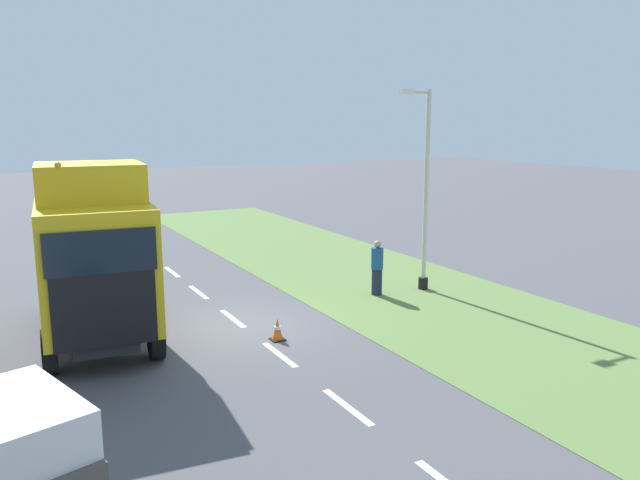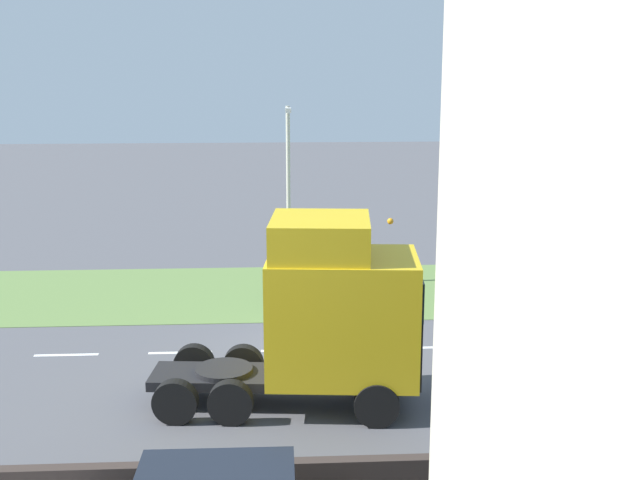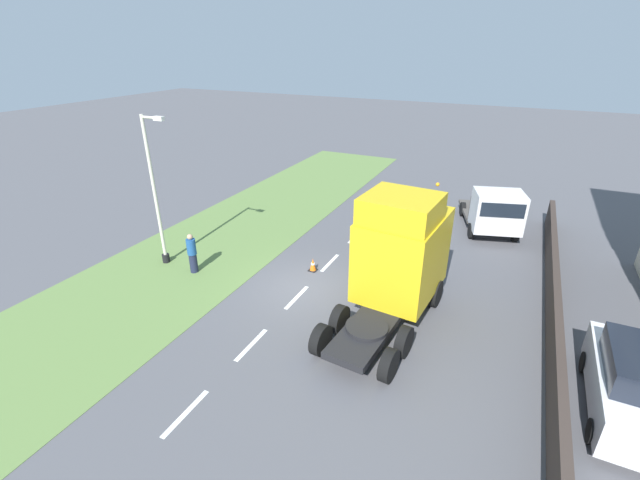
{
  "view_description": "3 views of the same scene",
  "coord_description": "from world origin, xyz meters",
  "px_view_note": "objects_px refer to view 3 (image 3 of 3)",
  "views": [
    {
      "loc": [
        5.98,
        15.58,
        5.58
      ],
      "look_at": [
        -1.89,
        1.08,
        2.43
      ],
      "focal_mm": 35.0,
      "sensor_mm": 36.0,
      "label": 1
    },
    {
      "loc": [
        21.79,
        -1.17,
        8.14
      ],
      "look_at": [
        -0.71,
        0.14,
        3.08
      ],
      "focal_mm": 45.0,
      "sensor_mm": 36.0,
      "label": 2
    },
    {
      "loc": [
        6.97,
        -13.24,
        9.23
      ],
      "look_at": [
        0.63,
        0.11,
        2.29
      ],
      "focal_mm": 24.0,
      "sensor_mm": 36.0,
      "label": 3
    }
  ],
  "objects_px": {
    "lorry_cab": "(400,255)",
    "flatbed_truck": "(494,212)",
    "parked_car": "(633,385)",
    "pedestrian": "(192,254)",
    "lamp_post": "(157,200)",
    "traffic_cone_lead": "(313,265)"
  },
  "relations": [
    {
      "from": "flatbed_truck",
      "to": "pedestrian",
      "type": "distance_m",
      "value": 14.87
    },
    {
      "from": "flatbed_truck",
      "to": "pedestrian",
      "type": "relative_size",
      "value": 3.11
    },
    {
      "from": "lamp_post",
      "to": "pedestrian",
      "type": "relative_size",
      "value": 3.64
    },
    {
      "from": "flatbed_truck",
      "to": "pedestrian",
      "type": "xyz_separation_m",
      "value": [
        -11.32,
        -9.62,
        -0.44
      ]
    },
    {
      "from": "flatbed_truck",
      "to": "parked_car",
      "type": "xyz_separation_m",
      "value": [
        4.44,
        -10.84,
        -0.31
      ]
    },
    {
      "from": "pedestrian",
      "to": "flatbed_truck",
      "type": "bearing_deg",
      "value": 40.36
    },
    {
      "from": "lamp_post",
      "to": "pedestrian",
      "type": "height_order",
      "value": "lamp_post"
    },
    {
      "from": "lamp_post",
      "to": "traffic_cone_lead",
      "type": "height_order",
      "value": "lamp_post"
    },
    {
      "from": "flatbed_truck",
      "to": "traffic_cone_lead",
      "type": "bearing_deg",
      "value": 30.96
    },
    {
      "from": "flatbed_truck",
      "to": "lamp_post",
      "type": "height_order",
      "value": "lamp_post"
    },
    {
      "from": "lamp_post",
      "to": "pedestrian",
      "type": "distance_m",
      "value": 2.73
    },
    {
      "from": "flatbed_truck",
      "to": "lamp_post",
      "type": "xyz_separation_m",
      "value": [
        -13.01,
        -9.46,
        1.7
      ]
    },
    {
      "from": "flatbed_truck",
      "to": "lorry_cab",
      "type": "bearing_deg",
      "value": 57.11
    },
    {
      "from": "flatbed_truck",
      "to": "lamp_post",
      "type": "distance_m",
      "value": 16.18
    },
    {
      "from": "pedestrian",
      "to": "traffic_cone_lead",
      "type": "relative_size",
      "value": 3.12
    },
    {
      "from": "parked_car",
      "to": "pedestrian",
      "type": "bearing_deg",
      "value": 176.1
    },
    {
      "from": "lorry_cab",
      "to": "flatbed_truck",
      "type": "distance_m",
      "value": 9.09
    },
    {
      "from": "pedestrian",
      "to": "traffic_cone_lead",
      "type": "height_order",
      "value": "pedestrian"
    },
    {
      "from": "lamp_post",
      "to": "flatbed_truck",
      "type": "bearing_deg",
      "value": 36.03
    },
    {
      "from": "pedestrian",
      "to": "lorry_cab",
      "type": "bearing_deg",
      "value": 6.2
    },
    {
      "from": "lorry_cab",
      "to": "flatbed_truck",
      "type": "xyz_separation_m",
      "value": [
        2.56,
        8.67,
        -0.98
      ]
    },
    {
      "from": "flatbed_truck",
      "to": "lamp_post",
      "type": "relative_size",
      "value": 0.85
    }
  ]
}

